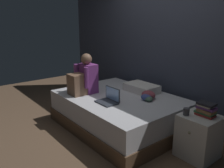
{
  "coord_description": "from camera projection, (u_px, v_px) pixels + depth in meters",
  "views": [
    {
      "loc": [
        2.49,
        -2.0,
        1.71
      ],
      "look_at": [
        -0.13,
        0.1,
        0.77
      ],
      "focal_mm": 37.27,
      "sensor_mm": 36.0,
      "label": 1
    }
  ],
  "objects": [
    {
      "name": "bed",
      "position": [
        119.0,
        111.0,
        3.79
      ],
      "size": [
        2.0,
        1.5,
        0.52
      ],
      "color": "brown",
      "rests_on": "ground_plane"
    },
    {
      "name": "wall_back",
      "position": [
        168.0,
        42.0,
        3.89
      ],
      "size": [
        5.6,
        0.1,
        2.7
      ],
      "primitive_type": "cube",
      "color": "#383D4C",
      "rests_on": "ground_plane"
    },
    {
      "name": "clothes_pile",
      "position": [
        148.0,
        96.0,
        3.56
      ],
      "size": [
        0.26,
        0.25,
        0.12
      ],
      "color": "#8E3D47",
      "rests_on": "bed"
    },
    {
      "name": "pillow",
      "position": [
        142.0,
        88.0,
        3.93
      ],
      "size": [
        0.56,
        0.36,
        0.13
      ],
      "primitive_type": "cube",
      "color": "silver",
      "rests_on": "bed"
    },
    {
      "name": "laptop",
      "position": [
        109.0,
        99.0,
        3.42
      ],
      "size": [
        0.32,
        0.23,
        0.22
      ],
      "color": "#333842",
      "rests_on": "bed"
    },
    {
      "name": "ground_plane",
      "position": [
        112.0,
        136.0,
        3.53
      ],
      "size": [
        8.0,
        8.0,
        0.0
      ],
      "primitive_type": "plane",
      "color": "brown"
    },
    {
      "name": "nightstand",
      "position": [
        199.0,
        136.0,
        2.94
      ],
      "size": [
        0.44,
        0.46,
        0.56
      ],
      "color": "beige",
      "rests_on": "ground_plane"
    },
    {
      "name": "person_sitting",
      "position": [
        84.0,
        78.0,
        3.81
      ],
      "size": [
        0.39,
        0.44,
        0.66
      ],
      "color": "#75337A",
      "rests_on": "bed"
    },
    {
      "name": "mug",
      "position": [
        186.0,
        112.0,
        2.88
      ],
      "size": [
        0.08,
        0.08,
        0.09
      ],
      "primitive_type": "cylinder",
      "color": "#3D3D42",
      "rests_on": "nightstand"
    },
    {
      "name": "book_stack",
      "position": [
        206.0,
        109.0,
        2.85
      ],
      "size": [
        0.24,
        0.18,
        0.17
      ],
      "color": "#9E2D28",
      "rests_on": "nightstand"
    }
  ]
}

